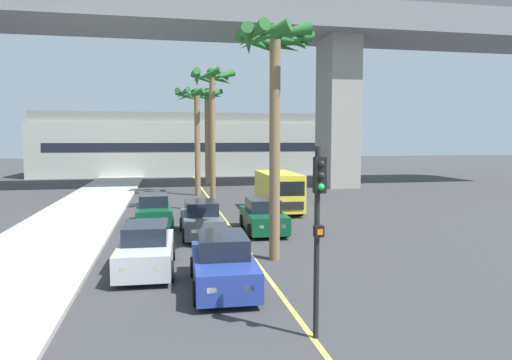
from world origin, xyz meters
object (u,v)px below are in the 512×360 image
object	(u,v)px
car_queue_second	(223,264)
car_queue_third	(201,220)
palm_tree_mid_median	(197,108)
palm_tree_far_median	(275,68)
car_queue_front	(263,217)
car_queue_fourth	(146,249)
delivery_van	(278,191)
palm_tree_near_median	(213,97)
palm_tree_farthest_median	(207,114)
traffic_light_median_near	(318,216)
car_queue_fifth	(154,211)

from	to	relation	value
car_queue_second	car_queue_third	distance (m)	7.46
palm_tree_mid_median	car_queue_third	bearing A→B (deg)	-93.25
car_queue_third	palm_tree_far_median	size ratio (longest dim) A/B	0.49
car_queue_front	palm_tree_mid_median	world-z (taller)	palm_tree_mid_median
car_queue_fourth	palm_tree_far_median	bearing A→B (deg)	6.70
car_queue_third	delivery_van	distance (m)	7.86
car_queue_fourth	car_queue_second	bearing A→B (deg)	-44.72
palm_tree_near_median	delivery_van	bearing A→B (deg)	-12.35
palm_tree_mid_median	palm_tree_far_median	world-z (taller)	palm_tree_far_median
car_queue_second	palm_tree_farthest_median	world-z (taller)	palm_tree_farthest_median
car_queue_second	palm_tree_near_median	distance (m)	15.59
traffic_light_median_near	palm_tree_farthest_median	bearing A→B (deg)	88.89
car_queue_third	palm_tree_mid_median	bearing A→B (deg)	86.75
car_queue_front	traffic_light_median_near	bearing A→B (deg)	-96.30
car_queue_front	car_queue_fourth	bearing A→B (deg)	-132.80
traffic_light_median_near	car_queue_fifth	bearing A→B (deg)	104.78
car_queue_second	car_queue_third	bearing A→B (deg)	90.40
car_queue_second	car_queue_fifth	bearing A→B (deg)	101.93
car_queue_third	palm_tree_far_median	distance (m)	8.02
car_queue_third	delivery_van	world-z (taller)	delivery_van
car_queue_third	delivery_van	xyz separation A→B (m)	(5.06, 5.99, 0.57)
palm_tree_near_median	car_queue_fourth	bearing A→B (deg)	-106.11
car_queue_fourth	palm_tree_near_median	distance (m)	13.95
car_queue_third	palm_tree_near_median	size ratio (longest dim) A/B	0.48
palm_tree_near_median	traffic_light_median_near	bearing A→B (deg)	-88.81
car_queue_front	palm_tree_farthest_median	world-z (taller)	palm_tree_farthest_median
palm_tree_far_median	delivery_van	bearing A→B (deg)	75.34
delivery_van	palm_tree_far_median	bearing A→B (deg)	-104.66
traffic_light_median_near	palm_tree_farthest_median	size ratio (longest dim) A/B	0.47
palm_tree_near_median	palm_tree_farthest_median	distance (m)	15.33
palm_tree_far_median	palm_tree_near_median	bearing A→B (deg)	95.04
car_queue_third	car_queue_front	bearing A→B (deg)	6.70
car_queue_fourth	palm_tree_far_median	world-z (taller)	palm_tree_far_median
car_queue_front	car_queue_fourth	distance (m)	7.57
car_queue_fourth	car_queue_third	bearing A→B (deg)	66.89
traffic_light_median_near	palm_tree_far_median	world-z (taller)	palm_tree_far_median
car_queue_fourth	car_queue_fifth	xyz separation A→B (m)	(0.04, 8.33, 0.00)
car_queue_front	car_queue_third	distance (m)	2.94
car_queue_third	car_queue_fourth	distance (m)	5.66
car_queue_third	palm_tree_mid_median	distance (m)	16.29
delivery_van	palm_tree_mid_median	world-z (taller)	palm_tree_mid_median
palm_tree_mid_median	car_queue_fourth	bearing A→B (deg)	-98.62
car_queue_fifth	traffic_light_median_near	distance (m)	15.08
car_queue_front	traffic_light_median_near	world-z (taller)	traffic_light_median_near
car_queue_front	palm_tree_farthest_median	bearing A→B (deg)	91.68
car_queue_second	car_queue_fourth	bearing A→B (deg)	135.28
car_queue_front	delivery_van	size ratio (longest dim) A/B	0.78
palm_tree_farthest_median	car_queue_fifth	bearing A→B (deg)	-103.22
palm_tree_farthest_median	palm_tree_near_median	bearing A→B (deg)	-93.84
car_queue_third	palm_tree_far_median	world-z (taller)	palm_tree_far_median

